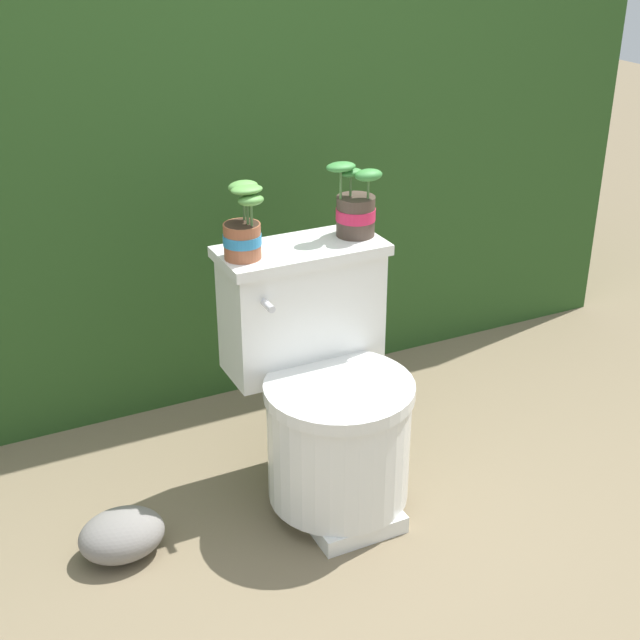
% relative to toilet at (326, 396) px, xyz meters
% --- Properties ---
extents(ground_plane, '(12.00, 12.00, 0.00)m').
position_rel_toilet_xyz_m(ground_plane, '(0.02, -0.09, -0.33)').
color(ground_plane, '#75664C').
extents(hedge_backdrop, '(3.10, 1.08, 1.59)m').
position_rel_toilet_xyz_m(hedge_backdrop, '(0.02, 1.21, 0.47)').
color(hedge_backdrop, '#284C1E').
rests_on(hedge_backdrop, ground).
extents(toilet, '(0.47, 0.55, 0.73)m').
position_rel_toilet_xyz_m(toilet, '(0.00, 0.00, 0.00)').
color(toilet, white).
rests_on(toilet, ground).
extents(potted_plant_left, '(0.11, 0.11, 0.20)m').
position_rel_toilet_xyz_m(potted_plant_left, '(-0.17, 0.14, 0.48)').
color(potted_plant_left, '#9E5638').
rests_on(potted_plant_left, toilet).
extents(potted_plant_midleft, '(0.15, 0.12, 0.22)m').
position_rel_toilet_xyz_m(potted_plant_midleft, '(0.17, 0.16, 0.48)').
color(potted_plant_midleft, '#47382D').
rests_on(potted_plant_midleft, toilet).
extents(garden_stone, '(0.23, 0.18, 0.13)m').
position_rel_toilet_xyz_m(garden_stone, '(-0.61, -0.01, -0.27)').
color(garden_stone, gray).
rests_on(garden_stone, ground).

